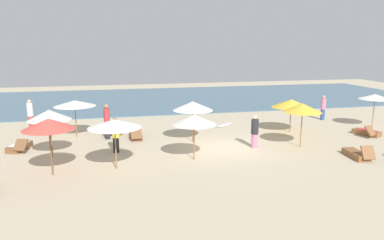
% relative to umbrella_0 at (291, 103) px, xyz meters
% --- Properties ---
extents(ground_plane, '(60.00, 60.00, 0.00)m').
position_rel_umbrella_0_xyz_m(ground_plane, '(-4.58, -2.41, -1.72)').
color(ground_plane, '#BCAD8E').
extents(ocean_water, '(48.00, 16.00, 0.06)m').
position_rel_umbrella_0_xyz_m(ocean_water, '(-4.58, 14.59, -1.69)').
color(ocean_water, '#476B7F').
rests_on(ocean_water, ground_plane).
extents(umbrella_0, '(2.28, 2.28, 1.96)m').
position_rel_umbrella_0_xyz_m(umbrella_0, '(0.00, 0.00, 0.00)').
color(umbrella_0, brown).
rests_on(umbrella_0, ground_plane).
extents(umbrella_1, '(2.04, 2.04, 2.32)m').
position_rel_umbrella_0_xyz_m(umbrella_1, '(-12.74, -4.59, 0.37)').
color(umbrella_1, brown).
rests_on(umbrella_1, ground_plane).
extents(umbrella_2, '(2.00, 2.00, 2.08)m').
position_rel_umbrella_0_xyz_m(umbrella_2, '(-6.75, -3.88, 0.13)').
color(umbrella_2, olive).
rests_on(umbrella_2, ground_plane).
extents(umbrella_3, '(1.92, 1.92, 2.10)m').
position_rel_umbrella_0_xyz_m(umbrella_3, '(5.60, -0.06, 0.22)').
color(umbrella_3, brown).
rests_on(umbrella_3, ground_plane).
extents(umbrella_4, '(1.91, 1.91, 2.24)m').
position_rel_umbrella_0_xyz_m(umbrella_4, '(-1.01, -3.08, 0.30)').
color(umbrella_4, olive).
rests_on(umbrella_4, ground_plane).
extents(umbrella_5, '(1.95, 1.95, 2.22)m').
position_rel_umbrella_0_xyz_m(umbrella_5, '(-13.10, -2.03, 0.26)').
color(umbrella_5, brown).
rests_on(umbrella_5, ground_plane).
extents(umbrella_6, '(2.22, 2.22, 2.13)m').
position_rel_umbrella_0_xyz_m(umbrella_6, '(-10.23, -4.41, 0.23)').
color(umbrella_6, olive).
rests_on(umbrella_6, ground_plane).
extents(umbrella_7, '(2.30, 2.30, 2.08)m').
position_rel_umbrella_0_xyz_m(umbrella_7, '(-12.28, 1.58, 0.19)').
color(umbrella_7, olive).
rests_on(umbrella_7, ground_plane).
extents(umbrella_8, '(2.11, 2.11, 2.18)m').
position_rel_umbrella_0_xyz_m(umbrella_8, '(-6.12, -0.82, 0.21)').
color(umbrella_8, brown).
rests_on(umbrella_8, ground_plane).
extents(lounger_1, '(1.23, 1.78, 0.69)m').
position_rel_umbrella_0_xyz_m(lounger_1, '(3.91, -1.75, -1.55)').
color(lounger_1, brown).
rests_on(lounger_1, ground_plane).
extents(lounger_3, '(0.99, 1.74, 0.74)m').
position_rel_umbrella_0_xyz_m(lounger_3, '(-10.23, 1.92, -1.55)').
color(lounger_3, brown).
rests_on(lounger_3, ground_plane).
extents(lounger_4, '(0.63, 1.69, 0.70)m').
position_rel_umbrella_0_xyz_m(lounger_4, '(-9.06, 0.49, -1.55)').
color(lounger_4, brown).
rests_on(lounger_4, ground_plane).
extents(lounger_5, '(0.76, 1.71, 0.73)m').
position_rel_umbrella_0_xyz_m(lounger_5, '(0.62, -5.32, -1.55)').
color(lounger_5, brown).
rests_on(lounger_5, ground_plane).
extents(lounger_6, '(1.09, 1.80, 0.67)m').
position_rel_umbrella_0_xyz_m(lounger_6, '(-14.83, -0.53, -1.55)').
color(lounger_6, brown).
rests_on(lounger_6, ground_plane).
extents(person_0, '(0.49, 0.49, 1.65)m').
position_rel_umbrella_0_xyz_m(person_0, '(-3.34, -2.66, -0.90)').
color(person_0, '#D17299').
rests_on(person_0, ground_plane).
extents(person_1, '(0.48, 0.48, 1.80)m').
position_rel_umbrella_0_xyz_m(person_1, '(-15.19, 4.36, -0.81)').
color(person_1, '#BF3338').
rests_on(person_1, ground_plane).
extents(person_2, '(0.36, 0.36, 1.71)m').
position_rel_umbrella_0_xyz_m(person_2, '(-10.18, -1.96, -0.87)').
color(person_2, '#26262D').
rests_on(person_2, ground_plane).
extents(person_3, '(0.43, 0.43, 1.69)m').
position_rel_umbrella_0_xyz_m(person_3, '(3.87, 2.75, -0.87)').
color(person_3, '#2D4C8C').
rests_on(person_3, ground_plane).
extents(person_4, '(0.41, 0.41, 1.94)m').
position_rel_umbrella_0_xyz_m(person_4, '(-10.58, 0.73, -0.73)').
color(person_4, '#26262D').
rests_on(person_4, ground_plane).
extents(surfboard, '(1.73, 1.67, 0.07)m').
position_rel_umbrella_0_xyz_m(surfboard, '(-3.22, 2.60, -1.69)').
color(surfboard, silver).
rests_on(surfboard, ground_plane).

